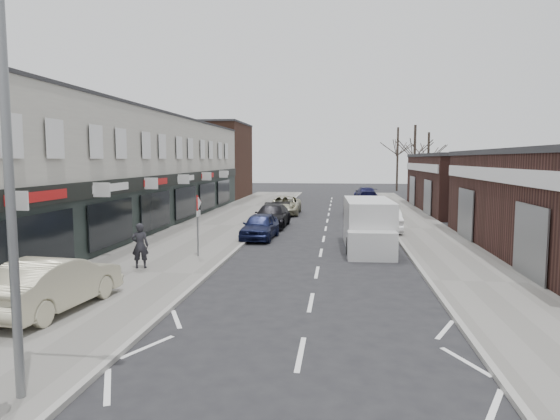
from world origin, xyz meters
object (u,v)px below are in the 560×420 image
(sedan_on_pavement, at_px, (54,283))
(parked_car_left_b, at_px, (272,216))
(warning_sign, at_px, (198,208))
(pedestrian, at_px, (140,246))
(white_van, at_px, (369,226))
(parked_car_right_b, at_px, (358,205))
(parked_car_right_a, at_px, (385,220))
(parked_car_left_a, at_px, (260,226))
(parked_car_left_c, at_px, (285,205))
(parked_car_right_c, at_px, (365,194))
(street_lamp, at_px, (17,138))

(sedan_on_pavement, height_order, parked_car_left_b, sedan_on_pavement)
(warning_sign, xyz_separation_m, pedestrian, (-1.56, -2.57, -1.21))
(white_van, height_order, parked_car_right_b, white_van)
(white_van, xyz_separation_m, parked_car_right_a, (1.29, 5.53, -0.40))
(white_van, distance_m, pedestrian, 10.70)
(parked_car_left_a, distance_m, parked_car_left_c, 12.14)
(white_van, bearing_deg, parked_car_left_c, 109.24)
(pedestrian, relative_size, parked_car_left_b, 0.35)
(sedan_on_pavement, height_order, parked_car_right_b, sedan_on_pavement)
(white_van, relative_size, parked_car_left_c, 1.20)
(warning_sign, xyz_separation_m, sedan_on_pavement, (-1.82, -7.94, -1.34))
(sedan_on_pavement, bearing_deg, parked_car_right_b, -104.03)
(warning_sign, distance_m, parked_car_right_c, 32.73)
(parked_car_right_a, distance_m, parked_car_right_c, 22.68)
(white_van, relative_size, parked_car_left_b, 1.24)
(parked_car_left_c, bearing_deg, parked_car_right_a, -52.94)
(street_lamp, relative_size, warning_sign, 2.96)
(parked_car_left_b, xyz_separation_m, parked_car_left_c, (0.00, 7.41, -0.01))
(street_lamp, distance_m, parked_car_left_a, 18.84)
(pedestrian, relative_size, parked_car_right_a, 0.41)
(street_lamp, xyz_separation_m, white_van, (6.74, 16.12, -3.51))
(warning_sign, height_order, parked_car_left_a, warning_sign)
(parked_car_left_b, relative_size, parked_car_right_a, 1.14)
(pedestrian, bearing_deg, white_van, -161.13)
(parked_car_left_b, xyz_separation_m, parked_car_right_b, (5.60, 6.95, 0.09))
(parked_car_left_b, bearing_deg, parked_car_left_c, 91.59)
(pedestrian, distance_m, parked_car_right_a, 15.33)
(sedan_on_pavement, relative_size, parked_car_right_a, 1.06)
(parked_car_left_b, xyz_separation_m, parked_car_right_a, (6.90, -1.47, -0.00))
(parked_car_right_c, bearing_deg, sedan_on_pavement, 70.58)
(white_van, relative_size, parked_car_left_a, 1.49)
(parked_car_left_b, xyz_separation_m, parked_car_right_c, (6.90, 21.21, -0.01))
(sedan_on_pavement, height_order, parked_car_left_a, sedan_on_pavement)
(warning_sign, height_order, parked_car_left_b, warning_sign)
(white_van, xyz_separation_m, sedan_on_pavement, (-9.19, -11.26, -0.24))
(parked_car_left_b, bearing_deg, white_van, -49.70)
(parked_car_right_b, bearing_deg, white_van, 86.49)
(warning_sign, relative_size, parked_car_left_b, 0.55)
(sedan_on_pavement, xyz_separation_m, parked_car_right_b, (9.17, 25.21, -0.07))
(parked_car_right_a, bearing_deg, parked_car_left_b, -13.72)
(pedestrian, bearing_deg, parked_car_left_a, -126.66)
(parked_car_left_b, distance_m, parked_car_right_b, 8.92)
(sedan_on_pavement, bearing_deg, parked_car_left_b, -95.10)
(sedan_on_pavement, relative_size, parked_car_right_c, 0.93)
(parked_car_right_a, bearing_deg, white_van, 75.17)
(parked_car_right_a, height_order, parked_car_right_c, parked_car_right_a)
(parked_car_right_c, bearing_deg, parked_car_left_c, 58.87)
(parked_car_left_a, height_order, parked_car_right_b, parked_car_right_b)
(pedestrian, bearing_deg, warning_sign, -135.76)
(parked_car_right_c, bearing_deg, parked_car_right_a, 85.44)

